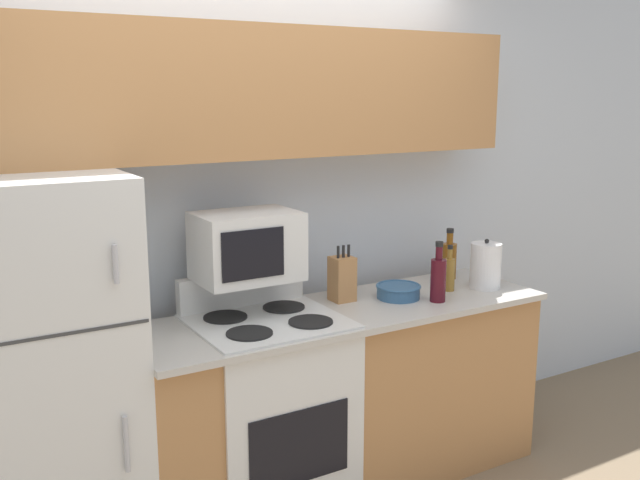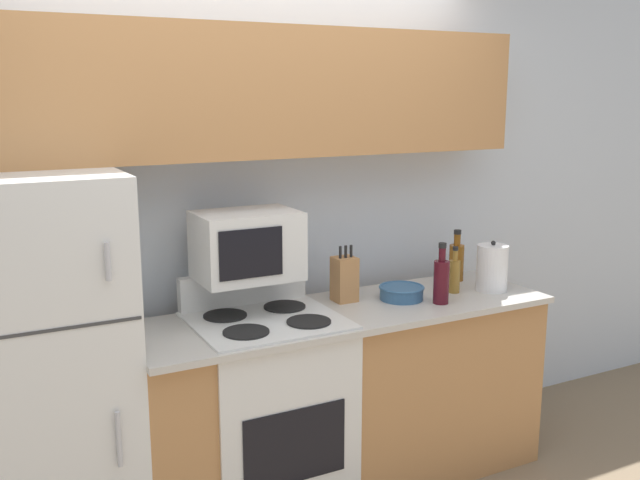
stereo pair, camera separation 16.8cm
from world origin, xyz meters
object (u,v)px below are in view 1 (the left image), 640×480
(microwave, at_px, (247,246))
(bottle_wine_red, at_px, (438,278))
(bottle_vinegar, at_px, (449,273))
(bottle_whiskey, at_px, (449,259))
(stove, at_px, (269,413))
(bowl, at_px, (398,291))
(refrigerator, at_px, (44,381))
(knife_block, at_px, (342,278))
(kettle, at_px, (486,266))

(microwave, relative_size, bottle_wine_red, 1.52)
(bottle_vinegar, xyz_separation_m, bottle_whiskey, (0.16, 0.19, 0.02))
(stove, bearing_deg, bowl, 0.56)
(bowl, bearing_deg, refrigerator, 178.02)
(knife_block, bearing_deg, bowl, -22.19)
(bottle_whiskey, distance_m, kettle, 0.25)
(microwave, bearing_deg, bottle_whiskey, 2.42)
(bottle_vinegar, bearing_deg, bottle_wine_red, -145.50)
(stove, distance_m, knife_block, 0.73)
(bottle_whiskey, xyz_separation_m, kettle, (0.04, -0.24, 0.01))
(knife_block, distance_m, kettle, 0.79)
(kettle, bearing_deg, knife_block, 166.27)
(microwave, height_order, knife_block, microwave)
(refrigerator, bearing_deg, bottle_wine_red, -6.38)
(kettle, bearing_deg, bottle_vinegar, 163.99)
(refrigerator, bearing_deg, knife_block, 2.02)
(microwave, bearing_deg, kettle, -8.56)
(microwave, distance_m, bottle_whiskey, 1.26)
(knife_block, bearing_deg, stove, -166.20)
(microwave, height_order, bowl, microwave)
(microwave, xyz_separation_m, knife_block, (0.51, -0.00, -0.22))
(stove, distance_m, microwave, 0.78)
(knife_block, distance_m, bowl, 0.30)
(stove, xyz_separation_m, bowl, (0.73, 0.01, 0.47))
(stove, relative_size, bowl, 4.81)
(refrigerator, bearing_deg, microwave, 3.39)
(refrigerator, distance_m, bowl, 1.68)
(bottle_wine_red, bearing_deg, bowl, 132.33)
(bowl, bearing_deg, bottle_vinegar, -4.37)
(refrigerator, relative_size, bowl, 7.21)
(knife_block, distance_m, bottle_wine_red, 0.47)
(bowl, bearing_deg, stove, -179.44)
(refrigerator, relative_size, stove, 1.50)
(knife_block, xyz_separation_m, bottle_wine_red, (0.40, -0.25, 0.01))
(stove, height_order, bottle_whiskey, bottle_whiskey)
(microwave, height_order, bottle_vinegar, microwave)
(bottle_vinegar, height_order, bottle_whiskey, bottle_whiskey)
(microwave, relative_size, kettle, 1.73)
(refrigerator, distance_m, bottle_wine_red, 1.83)
(bottle_whiskey, bearing_deg, stove, -171.88)
(knife_block, bearing_deg, kettle, -13.73)
(bowl, relative_size, bottle_vinegar, 0.94)
(bowl, bearing_deg, bottle_wine_red, -47.67)
(refrigerator, bearing_deg, bottle_whiskey, 2.83)
(bottle_wine_red, bearing_deg, bottle_whiskey, 42.61)
(stove, xyz_separation_m, bottle_whiskey, (1.20, 0.17, 0.55))
(knife_block, bearing_deg, microwave, 179.56)
(microwave, relative_size, bottle_vinegar, 1.90)
(bowl, height_order, kettle, kettle)
(bottle_vinegar, bearing_deg, kettle, -16.01)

